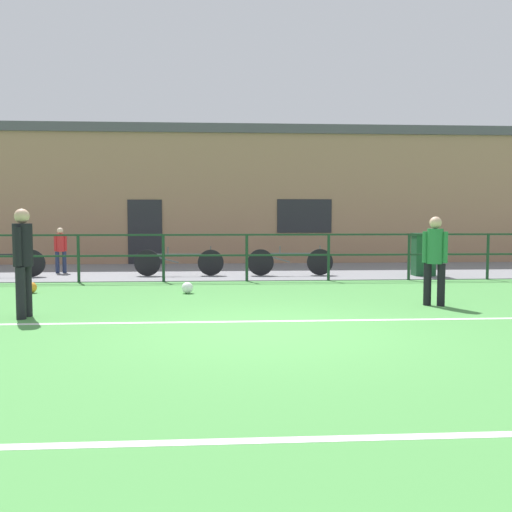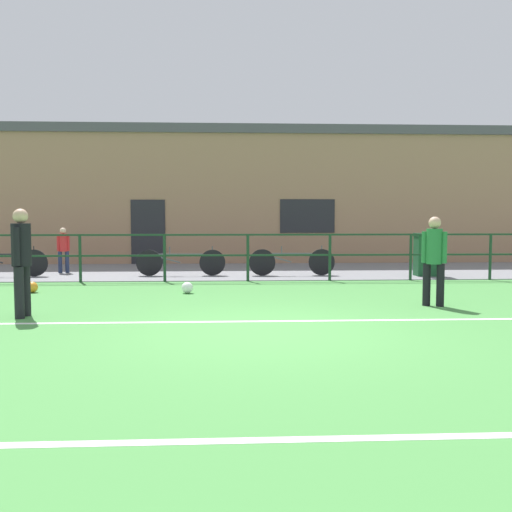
# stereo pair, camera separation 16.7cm
# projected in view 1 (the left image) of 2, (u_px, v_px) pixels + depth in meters

# --- Properties ---
(ground) EXTENTS (60.00, 44.00, 0.04)m
(ground) POSITION_uv_depth(u_px,v_px,m) (268.00, 332.00, 8.03)
(ground) COLOR #478C42
(field_line_touchline) EXTENTS (36.00, 0.11, 0.00)m
(field_line_touchline) POSITION_uv_depth(u_px,v_px,m) (264.00, 321.00, 8.70)
(field_line_touchline) COLOR white
(field_line_touchline) RESTS_ON ground
(field_line_hash) EXTENTS (36.00, 0.11, 0.00)m
(field_line_hash) POSITION_uv_depth(u_px,v_px,m) (316.00, 439.00, 4.12)
(field_line_hash) COLOR white
(field_line_hash) RESTS_ON ground
(pavement_strip) EXTENTS (48.00, 5.00, 0.02)m
(pavement_strip) POSITION_uv_depth(u_px,v_px,m) (242.00, 271.00, 16.49)
(pavement_strip) COLOR slate
(pavement_strip) RESTS_ON ground
(perimeter_fence) EXTENTS (36.07, 0.07, 1.15)m
(perimeter_fence) POSITION_uv_depth(u_px,v_px,m) (247.00, 250.00, 13.95)
(perimeter_fence) COLOR #193823
(perimeter_fence) RESTS_ON ground
(clubhouse_facade) EXTENTS (28.00, 2.56, 4.56)m
(clubhouse_facade) POSITION_uv_depth(u_px,v_px,m) (238.00, 195.00, 20.01)
(clubhouse_facade) COLOR #A37A5B
(clubhouse_facade) RESTS_ON ground
(player_goalkeeper) EXTENTS (0.30, 0.46, 1.70)m
(player_goalkeeper) POSITION_uv_depth(u_px,v_px,m) (23.00, 256.00, 8.94)
(player_goalkeeper) COLOR black
(player_goalkeeper) RESTS_ON ground
(player_striker) EXTENTS (0.39, 0.28, 1.57)m
(player_striker) POSITION_uv_depth(u_px,v_px,m) (435.00, 255.00, 10.16)
(player_striker) COLOR black
(player_striker) RESTS_ON ground
(soccer_ball_match) EXTENTS (0.23, 0.23, 0.23)m
(soccer_ball_match) POSITION_uv_depth(u_px,v_px,m) (187.00, 288.00, 11.82)
(soccer_ball_match) COLOR white
(soccer_ball_match) RESTS_ON ground
(soccer_ball_spare) EXTENTS (0.23, 0.23, 0.23)m
(soccer_ball_spare) POSITION_uv_depth(u_px,v_px,m) (31.00, 288.00, 11.86)
(soccer_ball_spare) COLOR orange
(soccer_ball_spare) RESTS_ON ground
(spectator_child) EXTENTS (0.32, 0.22, 1.24)m
(spectator_child) POSITION_uv_depth(u_px,v_px,m) (61.00, 247.00, 15.76)
(spectator_child) COLOR #232D4C
(spectator_child) RESTS_ON pavement_strip
(bicycle_parked_0) EXTENTS (2.32, 0.04, 0.77)m
(bicycle_parked_0) POSITION_uv_depth(u_px,v_px,m) (179.00, 262.00, 15.06)
(bicycle_parked_0) COLOR black
(bicycle_parked_0) RESTS_ON pavement_strip
(bicycle_parked_1) EXTENTS (2.25, 0.04, 0.79)m
(bicycle_parked_1) POSITION_uv_depth(u_px,v_px,m) (0.00, 263.00, 14.76)
(bicycle_parked_1) COLOR black
(bicycle_parked_1) RESTS_ON pavement_strip
(bicycle_parked_2) EXTENTS (2.26, 0.04, 0.78)m
(bicycle_parked_2) POSITION_uv_depth(u_px,v_px,m) (290.00, 262.00, 15.16)
(bicycle_parked_2) COLOR black
(bicycle_parked_2) RESTS_ON pavement_strip
(trash_bin_0) EXTENTS (0.56, 0.47, 1.11)m
(trash_bin_0) POSITION_uv_depth(u_px,v_px,m) (423.00, 254.00, 15.11)
(trash_bin_0) COLOR #194C28
(trash_bin_0) RESTS_ON pavement_strip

